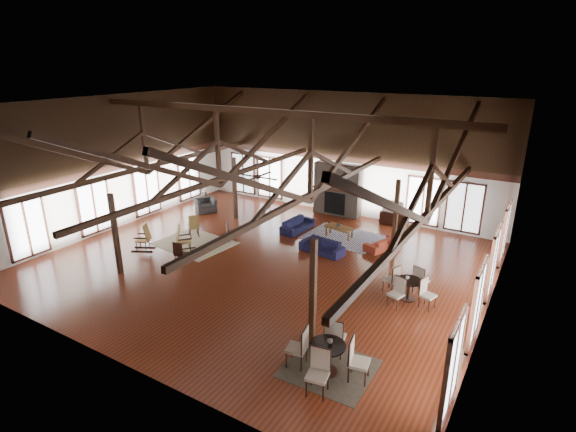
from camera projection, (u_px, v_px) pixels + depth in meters
The scene contains 31 objects.
floor at pixel (264, 262), 17.45m from camera, with size 16.00×16.00×0.00m, color maroon.
ceiling at pixel (260, 104), 15.46m from camera, with size 16.00×14.00×0.02m, color black.
wall_back at pixel (342, 155), 22.11m from camera, with size 16.00×0.02×6.00m, color white.
wall_front at pixel (99, 256), 10.79m from camera, with size 16.00×0.02×6.00m, color white.
wall_left at pixel (116, 163), 20.34m from camera, with size 0.02×14.00×6.00m, color white.
wall_right at pixel (499, 228), 12.57m from camera, with size 0.02×14.00×6.00m, color white.
roof_truss at pixel (262, 160), 16.11m from camera, with size 15.60×14.07×3.14m.
post_grid at pixel (263, 225), 16.94m from camera, with size 8.16×7.16×3.05m.
fireplace at pixel (338, 189), 22.42m from camera, with size 2.50×0.69×2.60m.
ceiling_fan at pixel (257, 176), 15.16m from camera, with size 1.60×1.60×0.75m.
sofa_navy_front at pixel (322, 247), 18.20m from camera, with size 1.84×0.72×0.54m, color black.
sofa_navy_left at pixel (297, 225), 20.56m from camera, with size 0.73×1.87×0.55m, color #131434.
sofa_orange at pixel (382, 243), 18.62m from camera, with size 0.67×1.70×0.50m, color maroon.
coffee_table at pixel (339, 228), 19.74m from camera, with size 1.36×0.88×0.48m.
vase at pixel (338, 224), 19.74m from camera, with size 0.19×0.19×0.20m, color #B2B2B2.
armchair at pixel (205, 205), 23.11m from camera, with size 1.03×0.90×0.67m, color #2B2B2D.
side_table_lamp at pixel (206, 199), 23.85m from camera, with size 0.43×0.43×1.09m.
rocking_chair_a at pixel (194, 226), 19.88m from camera, with size 0.84×0.79×0.98m.
rocking_chair_b at pixel (182, 239), 18.19m from camera, with size 0.94×1.00×1.16m.
rocking_chair_c at pixel (145, 238), 18.40m from camera, with size 0.99×0.83×1.13m.
side_chair_a at pixel (229, 231), 19.22m from camera, with size 0.53×0.53×0.89m.
side_chair_b at pixel (179, 252), 16.97m from camera, with size 0.47×0.47×0.98m.
cafe_table_near at pixel (327, 353), 11.16m from camera, with size 2.19×2.19×1.12m.
cafe_table_far at pixel (409, 286), 14.60m from camera, with size 1.91×1.91×0.98m.
cup_near at pixel (330, 341), 11.12m from camera, with size 0.13×0.13×0.11m, color #B2B2B2.
cup_far at pixel (408, 278), 14.59m from camera, with size 0.11×0.11×0.09m, color #B2B2B2.
tv_console at pixel (392, 218), 21.41m from camera, with size 1.16×0.43×0.58m, color black.
television at pixel (394, 206), 21.21m from camera, with size 1.05×0.14×0.60m, color #B2B2B2.
rug_tan at pixel (195, 243), 19.19m from camera, with size 3.07×2.41×0.01m, color tan.
rug_navy at pixel (343, 237), 19.88m from camera, with size 3.19×2.39×0.01m, color #171842.
rug_dark at pixel (329, 368), 11.46m from camera, with size 2.18×1.98×0.01m, color black.
Camera 1 is at (8.98, -13.11, 7.49)m, focal length 28.00 mm.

